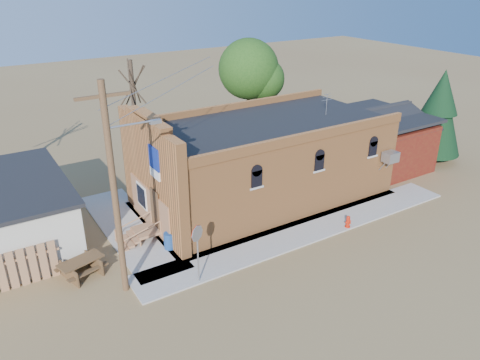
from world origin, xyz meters
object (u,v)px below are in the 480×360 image
brick_bar (260,162)px  fire_hydrant (348,222)px  trash_barrel (169,241)px  picnic_table (81,265)px  stop_sign (197,239)px  utility_pole (115,188)px

brick_bar → fire_hydrant: 6.13m
fire_hydrant → brick_bar: bearing=132.6°
trash_barrel → picnic_table: size_ratio=0.37×
stop_sign → picnic_table: size_ratio=1.22×
brick_bar → utility_pole: utility_pole is taller
brick_bar → stop_sign: size_ratio=5.96×
utility_pole → brick_bar: bearing=23.7°
utility_pole → fire_hydrant: size_ratio=13.69×
stop_sign → trash_barrel: size_ratio=3.34×
utility_pole → trash_barrel: (2.84, 1.90, -4.28)m
fire_hydrant → picnic_table: picnic_table is taller
brick_bar → trash_barrel: size_ratio=19.90×
brick_bar → fire_hydrant: bearing=-71.1°
picnic_table → fire_hydrant: bearing=-29.0°
fire_hydrant → stop_sign: (-8.84, 0.00, 1.79)m
utility_pole → picnic_table: (-1.36, 2.00, -4.24)m
utility_pole → stop_sign: (2.83, -1.20, -2.58)m
stop_sign → picnic_table: stop_sign is taller
fire_hydrant → picnic_table: (-13.03, 3.20, 0.12)m
brick_bar → trash_barrel: 7.57m
fire_hydrant → picnic_table: bearing=-170.1°
utility_pole → picnic_table: size_ratio=4.00×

